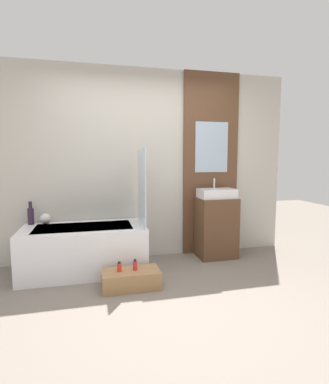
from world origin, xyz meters
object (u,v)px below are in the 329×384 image
at_px(sink, 217,193).
at_px(vase_tall_dark, 31,215).
at_px(bottle_soap_secondary, 135,265).
at_px(bottle_soap_primary, 119,267).
at_px(wooden_step_bench, 131,279).
at_px(vase_round_light, 45,219).
at_px(bathtub, 84,249).

height_order(sink, vase_tall_dark, sink).
xyz_separation_m(sink, bottle_soap_secondary, (-1.26, -0.75, -0.66)).
height_order(vase_tall_dark, bottle_soap_primary, vase_tall_dark).
bearing_deg(vase_tall_dark, wooden_step_bench, -38.13).
height_order(wooden_step_bench, bottle_soap_secondary, bottle_soap_secondary).
relative_size(vase_tall_dark, bottle_soap_primary, 2.69).
height_order(vase_tall_dark, bottle_soap_secondary, vase_tall_dark).
xyz_separation_m(wooden_step_bench, vase_tall_dark, (-1.14, 0.89, 0.59)).
distance_m(vase_tall_dark, vase_round_light, 0.18).
bearing_deg(bottle_soap_primary, bottle_soap_secondary, 0.00).
distance_m(sink, bottle_soap_primary, 1.74).
xyz_separation_m(vase_tall_dark, bottle_soap_secondary, (1.18, -0.89, -0.44)).
relative_size(sink, vase_round_light, 3.63).
bearing_deg(bathtub, bottle_soap_secondary, -48.24).
relative_size(bottle_soap_primary, bottle_soap_secondary, 0.90).
bearing_deg(sink, vase_tall_dark, 176.68).
xyz_separation_m(bathtub, vase_round_light, (-0.47, 0.26, 0.35)).
distance_m(bathtub, sink, 1.91).
relative_size(wooden_step_bench, vase_tall_dark, 2.13).
distance_m(sink, vase_round_light, 2.29).
bearing_deg(wooden_step_bench, bottle_soap_secondary, 0.00).
bearing_deg(wooden_step_bench, vase_round_light, 138.16).
xyz_separation_m(bathtub, bottle_soap_secondary, (0.54, -0.60, -0.04)).
distance_m(wooden_step_bench, bottle_soap_secondary, 0.16).
relative_size(wooden_step_bench, bottle_soap_primary, 5.72).
distance_m(bathtub, bottle_soap_primary, 0.71).
bearing_deg(wooden_step_bench, vase_tall_dark, 141.87).
distance_m(vase_tall_dark, bottle_soap_primary, 1.42).
height_order(bathtub, bottle_soap_primary, bathtub).
bearing_deg(vase_round_light, bathtub, -28.88).
bearing_deg(bottle_soap_secondary, sink, 30.78).
bearing_deg(wooden_step_bench, bathtub, 129.22).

